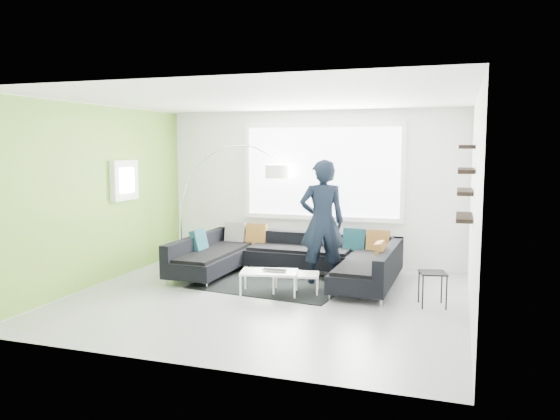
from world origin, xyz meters
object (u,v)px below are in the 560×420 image
at_px(arc_lamp, 181,205).
at_px(coffee_table, 283,282).
at_px(sectional_sofa, 287,260).
at_px(side_table, 432,289).
at_px(person, 322,222).
at_px(laptop, 274,271).

bearing_deg(arc_lamp, coffee_table, -41.96).
xyz_separation_m(sectional_sofa, coffee_table, (0.19, -0.82, -0.15)).
xyz_separation_m(side_table, person, (-1.73, 0.77, 0.74)).
distance_m(sectional_sofa, arc_lamp, 2.37).
bearing_deg(coffee_table, sectional_sofa, 90.45).
distance_m(sectional_sofa, coffee_table, 0.85).
height_order(coffee_table, laptop, laptop).
relative_size(coffee_table, side_table, 2.24).
xyz_separation_m(sectional_sofa, arc_lamp, (-2.19, 0.49, 0.76)).
relative_size(coffee_table, arc_lamp, 0.48).
xyz_separation_m(sectional_sofa, side_table, (2.31, -0.80, -0.09)).
relative_size(arc_lamp, person, 1.12).
bearing_deg(person, sectional_sofa, -25.62).
bearing_deg(side_table, coffee_table, -179.55).
bearing_deg(arc_lamp, side_table, -29.13).
xyz_separation_m(arc_lamp, person, (2.77, -0.52, -0.11)).
bearing_deg(sectional_sofa, laptop, -83.01).
bearing_deg(arc_lamp, sectional_sofa, -25.80).
distance_m(coffee_table, laptop, 0.25).
height_order(sectional_sofa, laptop, sectional_sofa).
bearing_deg(person, coffee_table, 40.47).
bearing_deg(coffee_table, side_table, -12.15).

